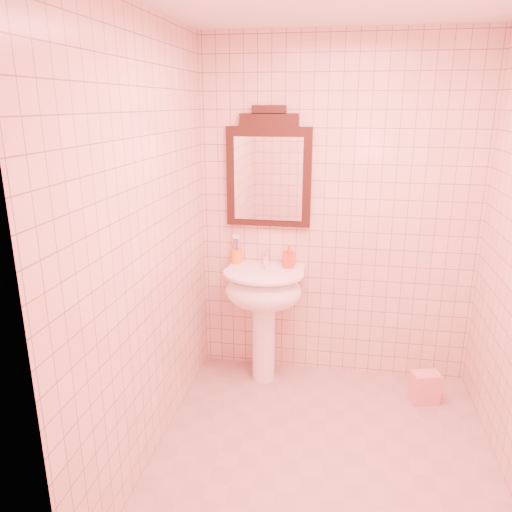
% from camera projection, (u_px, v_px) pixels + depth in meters
% --- Properties ---
extents(floor, '(2.20, 2.20, 0.00)m').
position_uv_depth(floor, '(323.00, 463.00, 2.93)').
color(floor, tan).
rests_on(floor, ground).
extents(back_wall, '(2.00, 0.02, 2.50)m').
position_uv_depth(back_wall, '(337.00, 215.00, 3.60)').
color(back_wall, beige).
rests_on(back_wall, floor).
extents(pedestal_sink, '(0.58, 0.58, 0.86)m').
position_uv_depth(pedestal_sink, '(264.00, 298.00, 3.64)').
color(pedestal_sink, white).
rests_on(pedestal_sink, floor).
extents(faucet, '(0.04, 0.16, 0.11)m').
position_uv_depth(faucet, '(267.00, 259.00, 3.69)').
color(faucet, white).
rests_on(faucet, pedestal_sink).
extents(mirror, '(0.61, 0.06, 0.85)m').
position_uv_depth(mirror, '(269.00, 172.00, 3.57)').
color(mirror, black).
rests_on(mirror, back_wall).
extents(toothbrush_cup, '(0.09, 0.09, 0.20)m').
position_uv_depth(toothbrush_cup, '(236.00, 256.00, 3.77)').
color(toothbrush_cup, orange).
rests_on(toothbrush_cup, pedestal_sink).
extents(soap_dispenser, '(0.09, 0.09, 0.17)m').
position_uv_depth(soap_dispenser, '(289.00, 256.00, 3.65)').
color(soap_dispenser, red).
rests_on(soap_dispenser, pedestal_sink).
extents(towel, '(0.21, 0.17, 0.23)m').
position_uv_depth(towel, '(425.00, 388.00, 3.50)').
color(towel, pink).
rests_on(towel, floor).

